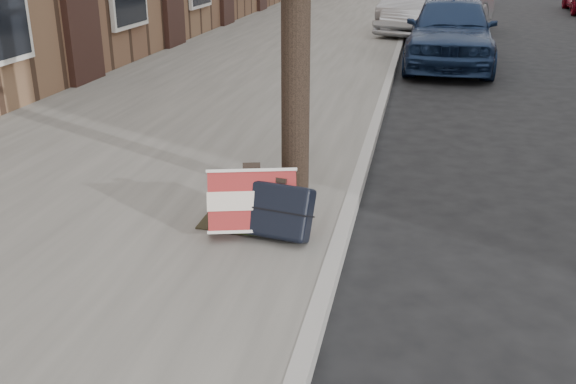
% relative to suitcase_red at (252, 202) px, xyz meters
% --- Properties ---
extents(ground, '(120.00, 120.00, 0.00)m').
position_rel_suitcase_red_xyz_m(ground, '(1.95, -0.82, -0.39)').
color(ground, black).
rests_on(ground, ground).
extents(near_sidewalk, '(5.00, 70.00, 0.12)m').
position_rel_suitcase_red_xyz_m(near_sidewalk, '(-1.75, 14.18, -0.33)').
color(near_sidewalk, gray).
rests_on(near_sidewalk, ground).
extents(dirt_patch, '(0.85, 0.85, 0.02)m').
position_rel_suitcase_red_xyz_m(dirt_patch, '(-0.05, 0.38, -0.26)').
color(dirt_patch, black).
rests_on(dirt_patch, near_sidewalk).
extents(suitcase_red, '(0.77, 0.55, 0.53)m').
position_rel_suitcase_red_xyz_m(suitcase_red, '(0.00, 0.00, 0.00)').
color(suitcase_red, maroon).
rests_on(suitcase_red, near_sidewalk).
extents(suitcase_navy, '(0.66, 0.46, 0.47)m').
position_rel_suitcase_red_xyz_m(suitcase_navy, '(0.19, -0.05, -0.03)').
color(suitcase_navy, black).
rests_on(suitcase_navy, near_sidewalk).
extents(car_near_front, '(1.76, 4.12, 1.39)m').
position_rel_suitcase_red_xyz_m(car_near_front, '(1.73, 8.53, 0.31)').
color(car_near_front, '#152544').
rests_on(car_near_front, ground).
extents(car_near_mid, '(3.10, 4.96, 1.54)m').
position_rel_suitcase_red_xyz_m(car_near_mid, '(1.55, 13.04, 0.38)').
color(car_near_mid, '#AAADB2').
rests_on(car_near_mid, ground).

